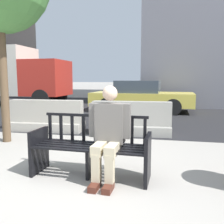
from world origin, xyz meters
The scene contains 8 objects.
ground_plane centered at (0.00, 0.00, 0.00)m, with size 200.00×200.00×0.00m, color gray.
street_asphalt centered at (0.00, 8.70, 0.00)m, with size 120.00×12.00×0.01m, color black.
street_bench centered at (0.15, 0.29, 0.40)m, with size 1.71×0.59×0.88m.
seated_person centered at (0.42, 0.22, 0.69)m, with size 0.58×0.73×1.31m.
jersey_barrier_centre centered at (0.35, 3.18, 0.34)m, with size 2.03×0.76×0.84m.
jersey_barrier_left centered at (-1.97, 3.14, 0.34)m, with size 2.03×0.77×0.84m.
car_taxi_near centered at (0.17, 7.77, 0.66)m, with size 4.38×2.14×1.33m.
delivery_truck centered at (-7.48, 9.05, 1.69)m, with size 6.83×2.39×3.05m.
Camera 1 is at (1.17, -3.07, 1.41)m, focal length 40.00 mm.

